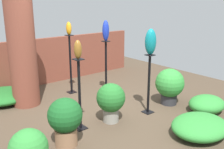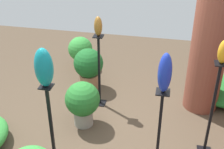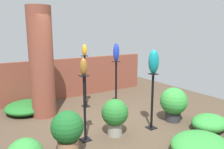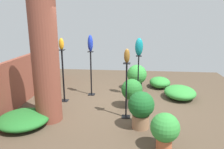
% 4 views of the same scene
% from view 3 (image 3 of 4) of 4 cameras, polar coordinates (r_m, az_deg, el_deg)
% --- Properties ---
extents(ground_plane, '(8.00, 8.00, 0.00)m').
position_cam_3_polar(ground_plane, '(5.09, 0.45, -13.36)').
color(ground_plane, '#4C3D2D').
extents(brick_wall_back, '(5.60, 0.12, 1.27)m').
position_cam_3_polar(brick_wall_back, '(7.16, -11.28, -0.95)').
color(brick_wall_back, brown).
rests_on(brick_wall_back, ground).
extents(brick_pillar, '(0.59, 0.59, 2.71)m').
position_cam_3_polar(brick_pillar, '(5.62, -17.92, 2.90)').
color(brick_pillar, brown).
rests_on(brick_pillar, ground).
extents(pedestal_bronze, '(0.20, 0.20, 1.31)m').
position_cam_3_polar(pedestal_bronze, '(4.29, -7.13, -9.49)').
color(pedestal_bronze, black).
rests_on(pedestal_bronze, ground).
extents(pedestal_cobalt, '(0.20, 0.20, 1.34)m').
position_cam_3_polar(pedestal_cobalt, '(5.91, 1.07, -3.48)').
color(pedestal_cobalt, black).
rests_on(pedestal_cobalt, ground).
extents(pedestal_teal, '(0.20, 0.20, 1.24)m').
position_cam_3_polar(pedestal_teal, '(4.87, 10.43, -7.51)').
color(pedestal_teal, black).
rests_on(pedestal_teal, ground).
extents(pedestal_amber, '(0.20, 0.20, 1.46)m').
position_cam_3_polar(pedestal_amber, '(6.17, -6.98, -2.35)').
color(pedestal_amber, black).
rests_on(pedestal_amber, ground).
extents(art_vase_bronze, '(0.14, 0.13, 0.32)m').
position_cam_3_polar(art_vase_bronze, '(4.07, -7.43, 2.03)').
color(art_vase_bronze, brown).
rests_on(art_vase_bronze, pedestal_bronze).
extents(art_vase_cobalt, '(0.17, 0.15, 0.48)m').
position_cam_3_polar(art_vase_cobalt, '(5.74, 1.11, 5.85)').
color(art_vase_cobalt, '#192D9E').
rests_on(art_vase_cobalt, pedestal_cobalt).
extents(art_vase_teal, '(0.22, 0.23, 0.51)m').
position_cam_3_polar(art_vase_teal, '(4.66, 10.83, 3.31)').
color(art_vase_teal, '#0F727A').
rests_on(art_vase_teal, pedestal_teal).
extents(art_vase_amber, '(0.13, 0.14, 0.31)m').
position_cam_3_polar(art_vase_amber, '(6.02, -7.20, 6.38)').
color(art_vase_amber, orange).
rests_on(art_vase_amber, pedestal_amber).
extents(potted_plant_front_left, '(0.64, 0.64, 0.81)m').
position_cam_3_polar(potted_plant_front_left, '(5.42, 15.78, -7.05)').
color(potted_plant_front_left, '#2D2D33').
rests_on(potted_plant_front_left, ground).
extents(potted_plant_mid_right, '(0.55, 0.55, 0.77)m').
position_cam_3_polar(potted_plant_mid_right, '(4.53, 0.76, -10.41)').
color(potted_plant_mid_right, gray).
rests_on(potted_plant_mid_right, ground).
extents(potted_plant_near_pillar, '(0.56, 0.56, 0.81)m').
position_cam_3_polar(potted_plant_near_pillar, '(3.90, -11.56, -14.17)').
color(potted_plant_near_pillar, '#936B4C').
rests_on(potted_plant_near_pillar, ground).
extents(foliage_bed_east, '(1.08, 1.11, 0.30)m').
position_cam_3_polar(foliage_bed_east, '(6.26, -21.44, -7.92)').
color(foliage_bed_east, '#236B28').
rests_on(foliage_bed_east, ground).
extents(foliage_bed_west, '(0.82, 0.69, 0.34)m').
position_cam_3_polar(foliage_bed_west, '(5.27, 24.08, -11.43)').
color(foliage_bed_west, '#338C38').
rests_on(foliage_bed_west, ground).
extents(foliage_bed_center, '(1.07, 0.91, 0.35)m').
position_cam_3_polar(foliage_bed_center, '(4.27, 21.87, -16.68)').
color(foliage_bed_center, '#338C38').
rests_on(foliage_bed_center, ground).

